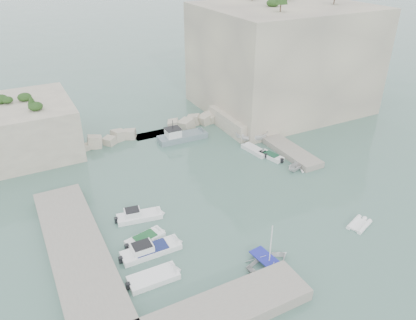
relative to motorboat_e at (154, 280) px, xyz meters
name	(u,v)px	position (x,y,z in m)	size (l,w,h in m)	color
ground	(233,206)	(11.81, 6.35, 0.00)	(400.00, 400.00, 0.00)	#4E7569
cliff_east	(282,58)	(34.81, 29.35, 8.50)	(26.00, 22.00, 17.00)	beige
cliff_terrace	(246,119)	(24.81, 24.35, 1.25)	(8.00, 10.00, 2.50)	beige
outcrop_west	(12,130)	(-8.19, 31.35, 3.50)	(16.00, 14.00, 7.00)	beige
quay_west	(79,257)	(-5.19, 5.35, 0.55)	(5.00, 24.00, 1.10)	#9E9689
quay_south	(204,319)	(1.81, -6.15, 0.55)	(18.00, 4.00, 1.10)	#9E9689
ledge_east	(278,143)	(25.31, 16.35, 0.40)	(3.00, 16.00, 0.80)	#9E9689
breakwater	(153,130)	(10.81, 28.35, 0.70)	(28.00, 3.00, 1.40)	beige
motorboat_e	(154,280)	(0.00, 0.00, 0.00)	(4.81, 1.97, 0.70)	white
motorboat_d	(151,253)	(1.07, 3.43, 0.00)	(6.25, 1.86, 1.40)	white
motorboat_c	(145,241)	(1.14, 5.30, 0.00)	(4.28, 1.55, 0.70)	white
motorboat_b	(140,218)	(1.86, 9.05, 0.00)	(5.17, 1.69, 1.40)	white
rowboat	(269,265)	(10.00, -3.15, 0.00)	(3.17, 4.44, 0.92)	white
inflatable_dinghy	(359,226)	(21.66, -2.71, 0.00)	(3.00, 1.45, 0.44)	white
tender_east_a	(295,170)	(23.08, 9.66, 0.00)	(2.51, 2.90, 1.53)	white
tender_east_b	(271,158)	(22.22, 13.75, 0.00)	(3.88, 1.32, 0.70)	white
tender_east_c	(255,152)	(21.26, 16.27, 0.00)	(4.74, 1.53, 0.70)	silver
tender_east_d	(251,142)	(22.63, 19.28, 0.00)	(1.78, 4.73, 1.83)	white
work_boat	(183,140)	(13.93, 24.59, 0.00)	(8.02, 2.37, 2.20)	slate
rowboat_mast	(271,243)	(10.00, -3.15, 2.56)	(0.10, 0.10, 4.20)	white
vegetation	(255,0)	(29.64, 30.75, 17.93)	(53.48, 13.88, 13.40)	#1E4219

